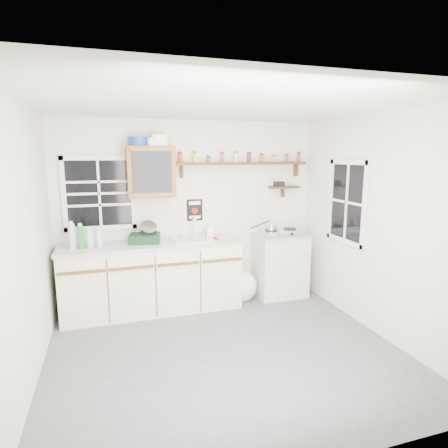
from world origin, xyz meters
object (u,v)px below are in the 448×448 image
Objects in this scene: main_cabinet at (153,277)px; right_cabinet at (280,265)px; dish_rack at (146,236)px; spice_shelf at (242,163)px; upper_cabinet at (151,172)px; hotplate at (280,232)px.

main_cabinet reaches higher than right_cabinet.
main_cabinet is 5.34× the size of dish_rack.
spice_shelf is 1.66m from dish_rack.
right_cabinet is at bearing 0.79° from main_cabinet.
spice_shelf reaches higher than main_cabinet.
spice_shelf is (1.27, 0.07, 0.11)m from upper_cabinet.
main_cabinet is at bearing -170.70° from spice_shelf.
upper_cabinet is at bearing -176.87° from spice_shelf.
hotplate is (-0.01, -0.02, 0.49)m from right_cabinet.
spice_shelf is at bearing 9.30° from main_cabinet.
spice_shelf reaches higher than hotplate.
upper_cabinet reaches higher than hotplate.
upper_cabinet is 2.00m from hotplate.
spice_shelf is (-0.53, 0.19, 1.47)m from right_cabinet.
dish_rack is (-0.11, -0.11, -0.81)m from upper_cabinet.
right_cabinet is at bearing 57.38° from hotplate.
spice_shelf is 1.13m from hotplate.
right_cabinet is 2.10× the size of dish_rack.
main_cabinet is 2.54× the size of right_cabinet.
upper_cabinet reaches higher than spice_shelf.
upper_cabinet is (-1.80, 0.12, 1.37)m from right_cabinet.
main_cabinet is 3.55× the size of upper_cabinet.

